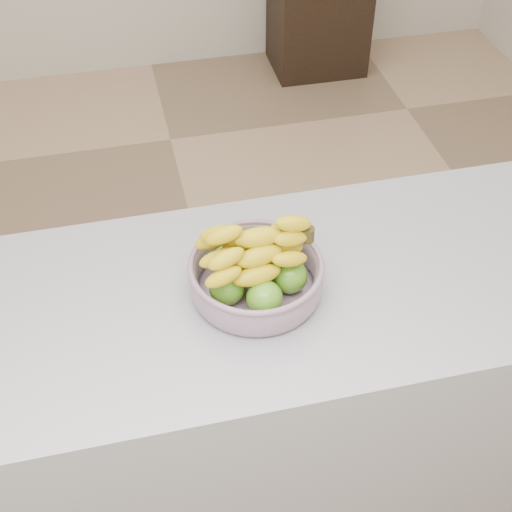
{
  "coord_description": "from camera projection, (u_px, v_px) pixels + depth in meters",
  "views": [
    {
      "loc": [
        -0.25,
        -1.71,
        1.98
      ],
      "look_at": [
        -0.02,
        -0.7,
        1.0
      ],
      "focal_mm": 50.0,
      "sensor_mm": 36.0,
      "label": 1
    }
  ],
  "objects": [
    {
      "name": "counter",
      "position": [
        263.0,
        412.0,
        1.81
      ],
      "size": [
        2.0,
        0.6,
        0.9
      ],
      "primitive_type": "cube",
      "color": "#9A9BA2",
      "rests_on": "ground"
    },
    {
      "name": "ground",
      "position": [
        218.0,
        326.0,
        2.61
      ],
      "size": [
        4.0,
        4.0,
        0.0
      ],
      "primitive_type": "plane",
      "color": "tan",
      "rests_on": "ground"
    },
    {
      "name": "fruit_bowl",
      "position": [
        256.0,
        272.0,
        1.46
      ],
      "size": [
        0.28,
        0.28,
        0.17
      ],
      "rotation": [
        0.0,
        0.0,
        0.02
      ],
      "color": "#9EA7BD",
      "rests_on": "counter"
    }
  ]
}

